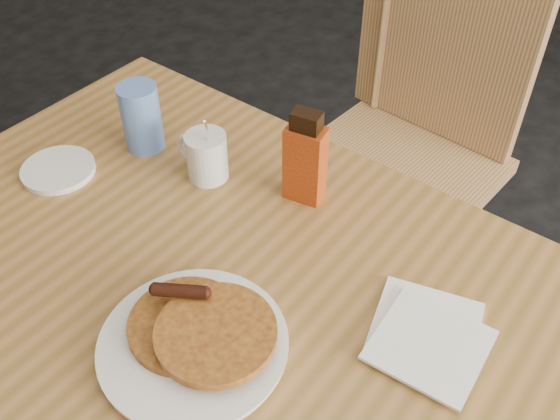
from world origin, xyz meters
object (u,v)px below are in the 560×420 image
Objects in this scene: chair_main_far at (416,114)px; coffee_mug at (206,155)px; syrup_bottle at (305,160)px; blue_tumbler at (141,117)px; main_table at (218,290)px; pancake_plate at (196,339)px.

coffee_mug is (-0.17, -0.60, 0.18)m from chair_main_far.
chair_main_far is 0.58m from syrup_bottle.
main_table is at bearing -29.32° from blue_tumbler.
blue_tumbler is at bearing 150.68° from main_table.
chair_main_far is 3.74× the size of pancake_plate.
coffee_mug is 0.80× the size of syrup_bottle.
chair_main_far is at bearing 89.79° from main_table.
main_table is at bearing -102.30° from syrup_bottle.
syrup_bottle is at bearing 20.36° from coffee_mug.
coffee_mug is at bearing -0.53° from blue_tumbler.
chair_main_far is (0.00, 0.78, -0.09)m from main_table.
main_table is at bearing -83.50° from chair_main_far.
coffee_mug is 0.16m from blue_tumbler.
blue_tumbler reaches higher than pancake_plate.
coffee_mug is at bearing 132.61° from main_table.
chair_main_far is at bearing 82.21° from syrup_bottle.
coffee_mug is at bearing -99.45° from chair_main_far.
chair_main_far is 7.56× the size of blue_tumbler.
coffee_mug reaches higher than pancake_plate.
chair_main_far is 5.63× the size of syrup_bottle.
pancake_plate is at bearing -62.41° from main_table.
coffee_mug is 1.07× the size of blue_tumbler.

